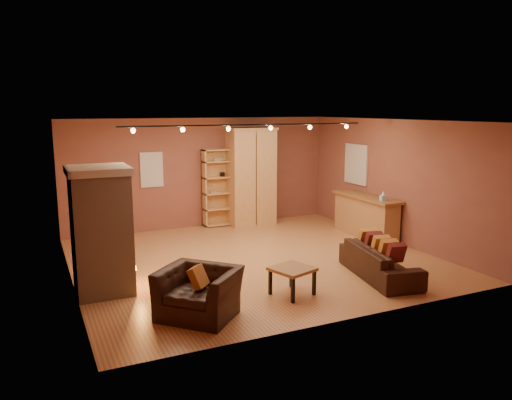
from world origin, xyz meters
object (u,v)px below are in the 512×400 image
armoire (251,176)px  armchair (198,285)px  coffee_table (292,272)px  bookcase (218,187)px  fireplace (102,231)px  loveseat (380,256)px  bar_counter (366,216)px

armoire → armchair: 6.09m
coffee_table → armchair: bearing=-174.0°
bookcase → fireplace: bearing=-132.5°
fireplace → armchair: size_ratio=1.64×
loveseat → coffee_table: bearing=104.1°
fireplace → armoire: 5.56m
bar_counter → coffee_table: (-3.44, -2.62, -0.11)m
armchair → coffee_table: armchair is taller
loveseat → armchair: 3.56m
fireplace → bookcase: (3.44, 3.74, -0.04)m
bar_counter → loveseat: bearing=-122.0°
armoire → coffee_table: 5.25m
loveseat → bookcase: bearing=24.7°
loveseat → armchair: bearing=105.5°
armoire → bar_counter: size_ratio=1.23×
armchair → coffee_table: bearing=51.2°
bookcase → armchair: bearing=-113.3°
fireplace → armoire: (4.29, 3.53, 0.22)m
bar_counter → fireplace: bearing=-169.3°
armoire → armchair: (-3.17, -5.14, -0.79)m
bar_counter → armchair: (-5.12, -2.79, -0.02)m
fireplace → bar_counter: fireplace is taller
fireplace → armoire: size_ratio=0.83×
loveseat → armchair: (-3.55, -0.28, 0.09)m
bookcase → loveseat: size_ratio=1.00×
armoire → bookcase: bearing=165.7°
loveseat → armchair: size_ratio=1.56×
bookcase → armchair: (-2.31, -5.35, -0.54)m
armoire → loveseat: 4.95m
armchair → fireplace: bearing=170.1°
fireplace → bar_counter: (6.24, 1.18, -0.56)m
armoire → fireplace: bearing=-140.6°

